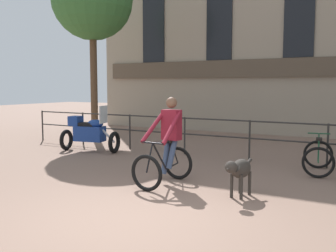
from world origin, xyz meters
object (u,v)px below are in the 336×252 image
(dog, at_px, (239,170))
(parked_bicycle_near_lamp, at_px, (318,157))
(cyclist_with_bike, at_px, (167,145))
(parked_motorcycle, at_px, (89,133))

(dog, xyz_separation_m, parked_bicycle_near_lamp, (0.87, 2.67, -0.13))
(dog, height_order, parked_bicycle_near_lamp, parked_bicycle_near_lamp)
(cyclist_with_bike, height_order, parked_motorcycle, cyclist_with_bike)
(dog, bearing_deg, parked_motorcycle, 162.72)
(parked_motorcycle, bearing_deg, cyclist_with_bike, -129.63)
(dog, height_order, parked_motorcycle, parked_motorcycle)
(dog, bearing_deg, parked_bicycle_near_lamp, 78.03)
(cyclist_with_bike, bearing_deg, parked_bicycle_near_lamp, 47.90)
(parked_motorcycle, bearing_deg, dog, -124.10)
(cyclist_with_bike, bearing_deg, dog, -5.11)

